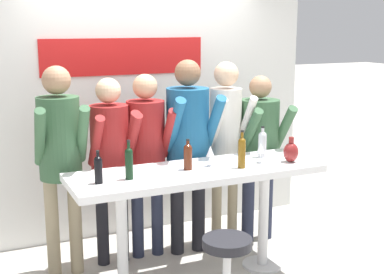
# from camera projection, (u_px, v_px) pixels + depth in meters

# --- Properties ---
(back_wall) EXTENTS (3.71, 0.12, 2.71)m
(back_wall) POSITION_uv_depth(u_px,v_px,m) (142.00, 103.00, 5.52)
(back_wall) COLOR silver
(back_wall) RESTS_ON ground_plane
(tasting_table) EXTENTS (2.11, 0.68, 0.99)m
(tasting_table) POSITION_uv_depth(u_px,v_px,m) (197.00, 187.00, 4.43)
(tasting_table) COLOR white
(tasting_table) RESTS_ON ground_plane
(bar_stool) EXTENTS (0.38, 0.38, 0.67)m
(bar_stool) POSITION_uv_depth(u_px,v_px,m) (227.00, 268.00, 3.84)
(bar_stool) COLOR silver
(bar_stool) RESTS_ON ground_plane
(person_far_left) EXTENTS (0.45, 0.58, 1.83)m
(person_far_left) POSITION_uv_depth(u_px,v_px,m) (60.00, 148.00, 4.47)
(person_far_left) COLOR gray
(person_far_left) RESTS_ON ground_plane
(person_left) EXTENTS (0.41, 0.52, 1.70)m
(person_left) POSITION_uv_depth(u_px,v_px,m) (110.00, 151.00, 4.72)
(person_left) COLOR black
(person_left) RESTS_ON ground_plane
(person_center_left) EXTENTS (0.45, 0.56, 1.72)m
(person_center_left) POSITION_uv_depth(u_px,v_px,m) (146.00, 145.00, 4.86)
(person_center_left) COLOR #23283D
(person_center_left) RESTS_ON ground_plane
(person_center) EXTENTS (0.49, 0.60, 1.85)m
(person_center) POSITION_uv_depth(u_px,v_px,m) (188.00, 136.00, 4.94)
(person_center) COLOR black
(person_center) RESTS_ON ground_plane
(person_center_right) EXTENTS (0.41, 0.56, 1.81)m
(person_center_right) POSITION_uv_depth(u_px,v_px,m) (226.00, 131.00, 5.15)
(person_center_right) COLOR gray
(person_center_right) RESTS_ON ground_plane
(person_right) EXTENTS (0.48, 0.56, 1.67)m
(person_right) POSITION_uv_depth(u_px,v_px,m) (260.00, 141.00, 5.25)
(person_right) COLOR #23283D
(person_right) RESTS_ON ground_plane
(wine_bottle_0) EXTENTS (0.06, 0.06, 0.25)m
(wine_bottle_0) POSITION_uv_depth(u_px,v_px,m) (98.00, 168.00, 3.98)
(wine_bottle_0) COLOR black
(wine_bottle_0) RESTS_ON tasting_table
(wine_bottle_1) EXTENTS (0.07, 0.07, 0.28)m
(wine_bottle_1) POSITION_uv_depth(u_px,v_px,m) (262.00, 143.00, 4.76)
(wine_bottle_1) COLOR #B7BCC1
(wine_bottle_1) RESTS_ON tasting_table
(wine_bottle_2) EXTENTS (0.06, 0.06, 0.31)m
(wine_bottle_2) POSITION_uv_depth(u_px,v_px,m) (129.00, 162.00, 4.08)
(wine_bottle_2) COLOR black
(wine_bottle_2) RESTS_ON tasting_table
(wine_bottle_3) EXTENTS (0.07, 0.07, 0.26)m
(wine_bottle_3) POSITION_uv_depth(u_px,v_px,m) (188.00, 155.00, 4.35)
(wine_bottle_3) COLOR #4C1E0F
(wine_bottle_3) RESTS_ON tasting_table
(wine_bottle_4) EXTENTS (0.06, 0.06, 0.32)m
(wine_bottle_4) POSITION_uv_depth(u_px,v_px,m) (242.00, 151.00, 4.40)
(wine_bottle_4) COLOR brown
(wine_bottle_4) RESTS_ON tasting_table
(wine_glass_0) EXTENTS (0.07, 0.07, 0.18)m
(wine_glass_0) POSITION_uv_depth(u_px,v_px,m) (210.00, 152.00, 4.45)
(wine_glass_0) COLOR silver
(wine_glass_0) RESTS_ON tasting_table
(wine_glass_1) EXTENTS (0.07, 0.07, 0.18)m
(wine_glass_1) POSITION_uv_depth(u_px,v_px,m) (261.00, 149.00, 4.56)
(wine_glass_1) COLOR silver
(wine_glass_1) RESTS_ON tasting_table
(decorative_vase) EXTENTS (0.13, 0.13, 0.22)m
(decorative_vase) POSITION_uv_depth(u_px,v_px,m) (291.00, 152.00, 4.60)
(decorative_vase) COLOR maroon
(decorative_vase) RESTS_ON tasting_table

